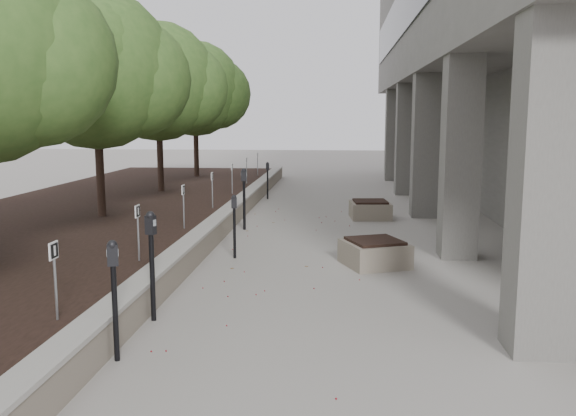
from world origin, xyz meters
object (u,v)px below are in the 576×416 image
(crabapple_tree_3, at_px, (97,104))
(parking_meter_1, at_px, (152,266))
(crabapple_tree_5, at_px, (195,109))
(parking_meter_3, at_px, (234,227))
(planter_front, at_px, (375,252))
(parking_meter_5, at_px, (268,181))
(parking_meter_4, at_px, (244,199))
(planter_back, at_px, (370,209))
(crabapple_tree_4, at_px, (159,107))
(parking_meter_2, at_px, (115,301))

(crabapple_tree_3, xyz_separation_m, parking_meter_1, (3.25, -6.30, -2.35))
(crabapple_tree_5, relative_size, parking_meter_1, 3.52)
(parking_meter_1, relative_size, parking_meter_3, 1.20)
(crabapple_tree_5, relative_size, planter_front, 4.99)
(parking_meter_1, relative_size, parking_meter_5, 1.21)
(parking_meter_4, relative_size, planter_back, 1.44)
(planter_front, bearing_deg, parking_meter_4, 131.48)
(parking_meter_5, bearing_deg, crabapple_tree_3, -130.50)
(crabapple_tree_3, relative_size, crabapple_tree_4, 1.00)
(planter_front, bearing_deg, planter_back, 88.05)
(parking_meter_2, bearing_deg, crabapple_tree_4, 84.67)
(parking_meter_4, bearing_deg, planter_front, -52.48)
(parking_meter_3, bearing_deg, crabapple_tree_4, 107.87)
(parking_meter_4, xyz_separation_m, parking_meter_5, (-0.08, 5.69, -0.14))
(crabapple_tree_5, xyz_separation_m, planter_back, (6.69, -7.44, -2.87))
(crabapple_tree_3, xyz_separation_m, parking_meter_5, (3.37, 6.26, -2.48))
(planter_back, bearing_deg, parking_meter_4, -148.40)
(crabapple_tree_4, height_order, planter_back, crabapple_tree_4)
(parking_meter_3, bearing_deg, parking_meter_2, -103.95)
(parking_meter_3, xyz_separation_m, parking_meter_4, (-0.29, 3.07, 0.13))
(planter_front, bearing_deg, parking_meter_5, 108.93)
(parking_meter_1, distance_m, parking_meter_3, 3.83)
(crabapple_tree_5, height_order, parking_meter_2, crabapple_tree_5)
(parking_meter_2, distance_m, parking_meter_4, 8.28)
(crabapple_tree_4, height_order, parking_meter_1, crabapple_tree_4)
(crabapple_tree_3, height_order, parking_meter_1, crabapple_tree_3)
(crabapple_tree_5, height_order, planter_back, crabapple_tree_5)
(crabapple_tree_4, xyz_separation_m, crabapple_tree_5, (0.00, 5.00, 0.00))
(planter_front, relative_size, planter_back, 1.01)
(parking_meter_1, height_order, parking_meter_3, parking_meter_1)
(crabapple_tree_5, distance_m, parking_meter_3, 13.29)
(crabapple_tree_4, xyz_separation_m, parking_meter_3, (3.74, -7.51, -2.48))
(parking_meter_2, bearing_deg, crabapple_tree_5, 80.73)
(parking_meter_2, bearing_deg, planter_front, 36.36)
(crabapple_tree_3, distance_m, parking_meter_3, 5.14)
(crabapple_tree_3, bearing_deg, parking_meter_1, -62.73)
(parking_meter_1, bearing_deg, planter_back, 87.31)
(crabapple_tree_3, xyz_separation_m, parking_meter_3, (3.74, -2.51, -2.48))
(parking_meter_4, height_order, planter_back, parking_meter_4)
(crabapple_tree_4, distance_m, parking_meter_1, 11.99)
(crabapple_tree_5, bearing_deg, parking_meter_2, -79.60)
(parking_meter_2, xyz_separation_m, parking_meter_3, (0.49, 5.20, -0.08))
(parking_meter_1, bearing_deg, parking_meter_3, 101.19)
(parking_meter_1, relative_size, planter_front, 1.42)
(crabapple_tree_3, height_order, planter_front, crabapple_tree_3)
(crabapple_tree_3, distance_m, parking_meter_4, 4.21)
(crabapple_tree_3, height_order, parking_meter_2, crabapple_tree_3)
(parking_meter_4, distance_m, parking_meter_5, 5.69)
(parking_meter_5, bearing_deg, crabapple_tree_4, -171.72)
(parking_meter_1, height_order, planter_back, parking_meter_1)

